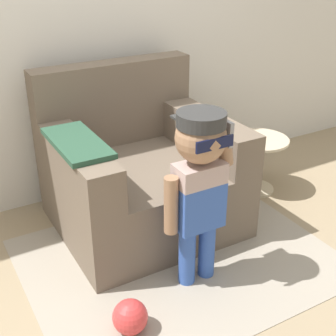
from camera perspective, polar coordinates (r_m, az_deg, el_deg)
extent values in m
plane|color=#998466|center=(3.02, -4.83, -8.91)|extent=(10.00, 10.00, 0.00)
cube|color=silver|center=(3.24, -12.08, 18.05)|extent=(10.00, 0.05, 2.60)
cube|color=#6B5B4C|center=(3.08, -2.98, -3.18)|extent=(1.10, 1.02, 0.44)
cube|color=#6B5B4C|center=(3.23, -6.64, 7.88)|extent=(1.10, 0.17, 0.56)
cube|color=#6B5B4C|center=(2.70, -10.80, 0.26)|extent=(0.21, 0.85, 0.26)
cube|color=#6B5B4C|center=(3.07, 5.07, 3.90)|extent=(0.21, 0.85, 0.26)
cube|color=#284C38|center=(2.64, -11.06, 3.06)|extent=(0.25, 0.56, 0.03)
cylinder|color=#3356AD|center=(2.60, 2.33, -10.66)|extent=(0.09, 0.09, 0.35)
cylinder|color=#3356AD|center=(2.65, 4.73, -9.80)|extent=(0.09, 0.09, 0.35)
cube|color=#3356AD|center=(2.46, 3.74, -4.51)|extent=(0.26, 0.15, 0.26)
cube|color=#B29993|center=(2.37, 3.87, -0.67)|extent=(0.26, 0.15, 0.11)
sphere|color=#997051|center=(2.29, 4.01, 3.67)|extent=(0.26, 0.26, 0.26)
cylinder|color=#2D2D2D|center=(2.25, 4.09, 5.94)|extent=(0.25, 0.25, 0.07)
cube|color=#2D2D2D|center=(2.35, 2.50, 6.22)|extent=(0.15, 0.12, 0.01)
cube|color=#0F1433|center=(2.19, 5.73, 2.93)|extent=(0.21, 0.01, 0.06)
cylinder|color=#997051|center=(2.36, 0.38, -4.58)|extent=(0.07, 0.07, 0.31)
cylinder|color=#997051|center=(2.40, 6.96, 2.40)|extent=(0.10, 0.07, 0.19)
cube|color=gray|center=(2.35, 7.29, 4.17)|extent=(0.02, 0.07, 0.13)
cylinder|color=beige|center=(3.64, 10.55, -2.45)|extent=(0.28, 0.28, 0.02)
cylinder|color=beige|center=(3.55, 10.80, 0.27)|extent=(0.08, 0.08, 0.40)
cylinder|color=beige|center=(3.47, 11.09, 3.40)|extent=(0.43, 0.43, 0.02)
cube|color=#9E9384|center=(2.86, 1.29, -10.90)|extent=(1.76, 1.41, 0.01)
sphere|color=#D13838|center=(2.38, -4.64, -17.64)|extent=(0.17, 0.17, 0.17)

